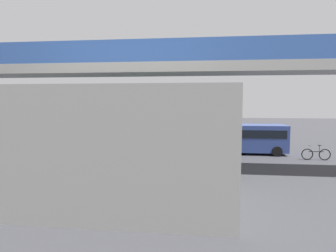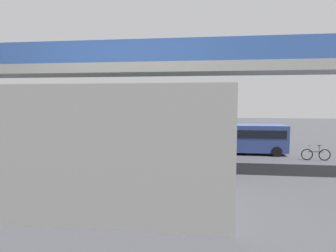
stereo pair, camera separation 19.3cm
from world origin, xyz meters
name	(u,v)px [view 1 (the left image)]	position (x,y,z in m)	size (l,w,h in m)	color
ground	(175,143)	(0.00, 0.00, 0.00)	(80.00, 80.00, 0.00)	#38383D
city_bus	(161,123)	(1.12, 0.79, 1.88)	(11.54, 2.85, 3.15)	#1E8C38
parked_van	(251,137)	(-5.82, 4.09, 1.18)	(4.80, 2.17, 2.05)	#33478C
bicycle_black	(316,154)	(-9.54, 6.00, 0.37)	(1.77, 0.44, 0.96)	black
pedestrian	(112,130)	(6.43, -2.52, 0.89)	(0.38, 0.38, 1.79)	#2D2D38
lane_dash_leftmost	(219,139)	(-4.00, -3.18, 0.00)	(2.00, 0.20, 0.01)	silver
lane_dash_left	(178,139)	(0.00, -3.18, 0.00)	(2.00, 0.20, 0.01)	silver
lane_dash_centre	(138,138)	(4.00, -3.18, 0.00)	(2.00, 0.20, 0.01)	silver
pedestrian_overpass	(158,77)	(0.00, 9.53, 4.99)	(27.31, 2.60, 6.74)	#9E9E99
station_building	(108,145)	(1.10, 14.58, 2.10)	(9.00, 5.04, 4.20)	#9E9E99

